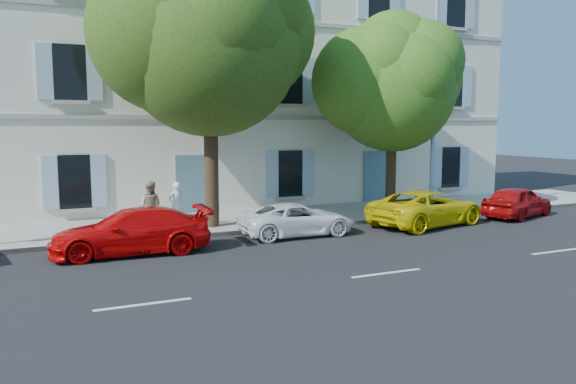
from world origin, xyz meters
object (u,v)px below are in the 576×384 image
car_red_coupe (131,231)px  tree_right (393,89)px  car_yellow_supercar (426,208)px  street_lamp (437,90)px  car_red_hatchback (517,202)px  car_white_coupe (297,219)px  pedestrian_a (176,205)px  pedestrian_b (150,206)px  tree_left (209,45)px

car_red_coupe → tree_right: bearing=106.1°
car_red_coupe → car_yellow_supercar: car_yellow_supercar is taller
car_red_coupe → street_lamp: 13.01m
tree_right → car_red_hatchback: bearing=-28.8°
car_white_coupe → street_lamp: 8.10m
car_white_coupe → tree_right: (5.24, 2.19, 4.57)m
car_white_coupe → street_lamp: bearing=-79.8°
car_white_coupe → street_lamp: street_lamp is taller
pedestrian_a → pedestrian_b: bearing=-1.5°
car_red_hatchback → car_yellow_supercar: bearing=71.9°
tree_right → pedestrian_b: 10.57m
pedestrian_a → tree_left: bearing=151.4°
car_yellow_supercar → car_red_coupe: bearing=77.4°
car_yellow_supercar → car_red_hatchback: (4.53, 0.02, -0.03)m
car_yellow_supercar → tree_left: size_ratio=0.49×
car_white_coupe → tree_right: tree_right is taller
tree_left → pedestrian_b: (-2.16, -0.04, -5.40)m
street_lamp → pedestrian_a: 11.03m
car_red_coupe → pedestrian_a: bearing=146.9°
car_yellow_supercar → street_lamp: (1.50, 1.44, 4.38)m
tree_right → pedestrian_a: bearing=179.3°
car_yellow_supercar → street_lamp: bearing=-59.8°
pedestrian_a → pedestrian_b: 0.99m
tree_right → pedestrian_b: (-9.74, -0.17, -4.12)m
pedestrian_b → pedestrian_a: bearing=-137.7°
tree_left → pedestrian_a: size_ratio=6.07×
car_white_coupe → car_yellow_supercar: 5.15m
pedestrian_b → tree_left: bearing=-152.7°
car_red_coupe → pedestrian_a: size_ratio=2.83×
tree_left → street_lamp: tree_left is taller
car_red_coupe → car_red_hatchback: car_red_coupe is taller
car_red_coupe → car_yellow_supercar: (10.64, 0.20, 0.00)m
tree_left → tree_right: size_ratio=1.25×
car_red_hatchback → tree_right: tree_right is taller
car_red_coupe → pedestrian_b: (1.01, 2.50, 0.34)m
street_lamp → car_red_hatchback: bearing=-25.1°
car_white_coupe → pedestrian_a: 4.24m
car_red_coupe → tree_left: bearing=130.9°
car_red_hatchback → street_lamp: street_lamp is taller
car_yellow_supercar → tree_right: (0.11, 2.46, 4.45)m
car_white_coupe → pedestrian_b: pedestrian_b is taller
pedestrian_a → tree_right: bearing=161.8°
car_white_coupe → tree_left: 6.62m
pedestrian_b → car_red_coupe: bearing=94.3°
car_red_hatchback → pedestrian_a: size_ratio=2.33×
car_red_coupe → street_lamp: (12.14, 1.64, 4.39)m
car_yellow_supercar → tree_left: (-7.47, 2.34, 5.73)m
car_red_coupe → pedestrian_b: size_ratio=2.67×
car_yellow_supercar → pedestrian_a: size_ratio=2.97×
car_red_hatchback → car_white_coupe: bearing=70.2°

